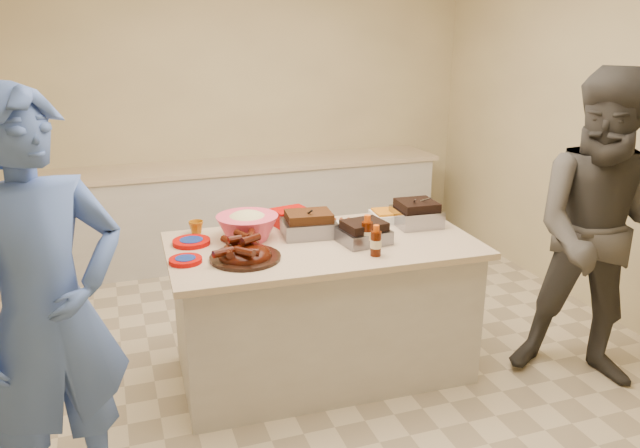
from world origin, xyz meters
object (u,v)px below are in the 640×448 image
object	(u,v)px
plastic_cup	(197,234)
mustard_bottle	(294,240)
coleslaw_bowl	(248,239)
guest_gray	(584,377)
bbq_bottle_a	(375,255)
rib_platter	(245,259)
bbq_bottle_b	(367,248)
roasting_pan	(416,225)
island	(323,370)

from	to	relation	value
plastic_cup	mustard_bottle	bearing A→B (deg)	-28.54
coleslaw_bowl	guest_gray	xyz separation A→B (m)	(1.94, -0.82, -0.87)
bbq_bottle_a	guest_gray	distance (m)	1.61
rib_platter	bbq_bottle_b	xyz separation A→B (m)	(0.71, -0.05, 0.00)
plastic_cup	guest_gray	distance (m)	2.60
bbq_bottle_a	plastic_cup	bearing A→B (deg)	141.83
bbq_bottle_a	guest_gray	size ratio (longest dim) A/B	0.09
plastic_cup	guest_gray	bearing A→B (deg)	-24.57
rib_platter	roasting_pan	bearing A→B (deg)	11.62
rib_platter	roasting_pan	world-z (taller)	rib_platter
rib_platter	coleslaw_bowl	distance (m)	0.34
island	rib_platter	bearing A→B (deg)	-164.20
coleslaw_bowl	bbq_bottle_a	distance (m)	0.80
island	rib_platter	world-z (taller)	rib_platter
bbq_bottle_a	plastic_cup	world-z (taller)	bbq_bottle_a
bbq_bottle_b	guest_gray	world-z (taller)	bbq_bottle_b
roasting_pan	bbq_bottle_a	size ratio (longest dim) A/B	1.53
rib_platter	bbq_bottle_a	xyz separation A→B (m)	(0.71, -0.18, 0.00)
bbq_bottle_b	roasting_pan	bearing A→B (deg)	31.70
coleslaw_bowl	bbq_bottle_b	bearing A→B (deg)	-30.84
roasting_pan	bbq_bottle_a	world-z (taller)	bbq_bottle_a
rib_platter	guest_gray	world-z (taller)	rib_platter
rib_platter	mustard_bottle	distance (m)	0.42
island	rib_platter	distance (m)	1.01
island	roasting_pan	bearing A→B (deg)	11.70
coleslaw_bowl	mustard_bottle	bearing A→B (deg)	-20.08
rib_platter	bbq_bottle_a	size ratio (longest dim) A/B	2.21
mustard_bottle	bbq_bottle_a	bearing A→B (deg)	-49.22
mustard_bottle	coleslaw_bowl	bearing A→B (deg)	159.92
rib_platter	bbq_bottle_b	distance (m)	0.71
island	bbq_bottle_b	bearing A→B (deg)	-37.22
coleslaw_bowl	rib_platter	bearing A→B (deg)	-105.18
bbq_bottle_b	plastic_cup	world-z (taller)	bbq_bottle_b
mustard_bottle	guest_gray	distance (m)	2.02
island	roasting_pan	distance (m)	1.11
guest_gray	bbq_bottle_b	bearing A→B (deg)	-161.48
island	mustard_bottle	distance (m)	0.89
rib_platter	island	bearing A→B (deg)	13.98
mustard_bottle	plastic_cup	size ratio (longest dim) A/B	1.30
island	rib_platter	xyz separation A→B (m)	(-0.50, -0.12, 0.87)
bbq_bottle_b	mustard_bottle	xyz separation A→B (m)	(-0.36, 0.28, 0.00)
rib_platter	guest_gray	bearing A→B (deg)	-13.61
island	coleslaw_bowl	distance (m)	0.98
bbq_bottle_a	guest_gray	xyz separation A→B (m)	(1.32, -0.31, -0.87)
bbq_bottle_b	mustard_bottle	distance (m)	0.45
island	guest_gray	bearing A→B (deg)	-20.10
island	mustard_bottle	size ratio (longest dim) A/B	15.46
roasting_pan	bbq_bottle_b	size ratio (longest dim) A/B	1.39
roasting_pan	plastic_cup	distance (m)	1.41
island	roasting_pan	xyz separation A→B (m)	(0.69, 0.12, 0.87)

